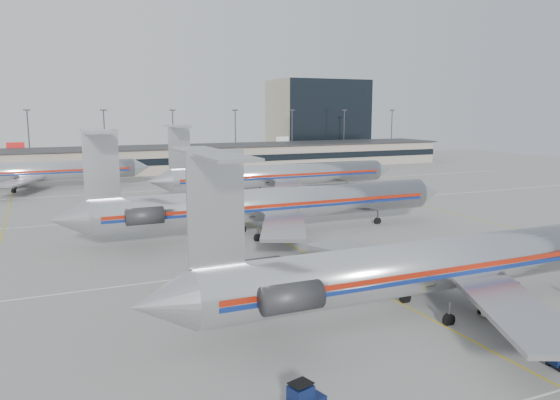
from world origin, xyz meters
TOP-DOWN VIEW (x-y plane):
  - ground at (0.00, 0.00)m, footprint 260.00×260.00m
  - apron_markings at (0.00, 10.00)m, footprint 160.00×0.15m
  - terminal at (0.00, 97.97)m, footprint 162.00×17.00m
  - light_mast_row at (0.00, 112.00)m, footprint 163.60×0.40m
  - distant_building at (62.00, 128.00)m, footprint 30.00×20.00m
  - jet_foreground at (2.56, -5.81)m, footprint 48.96×28.83m
  - jet_second_row at (-0.44, 23.11)m, footprint 50.40×29.68m
  - jet_third_row at (13.14, 51.11)m, footprint 46.84×28.81m
  - jet_back_row at (-27.76, 76.20)m, footprint 45.11×27.75m
  - tug_left at (-14.04, -14.32)m, footprint 2.24×1.54m
  - cart_outer at (3.78, -13.37)m, footprint 1.79×1.23m
  - belt_loader at (5.29, -8.22)m, footprint 4.13×2.48m
  - ramp_worker_near at (4.92, -9.47)m, footprint 0.59×0.68m

SIDE VIEW (x-z plane):
  - ground at x=0.00m, z-range 0.00..0.00m
  - apron_markings at x=0.00m, z-range 0.00..0.02m
  - cart_outer at x=3.78m, z-range 0.03..1.04m
  - belt_loader at x=5.29m, z-range -0.49..1.63m
  - tug_left at x=-14.04m, z-range -0.07..1.59m
  - ramp_worker_near at x=4.92m, z-range 0.00..1.58m
  - terminal at x=0.00m, z-range 0.03..6.28m
  - jet_back_row at x=-27.76m, z-range -2.59..9.75m
  - jet_third_row at x=13.14m, z-range -2.68..10.12m
  - jet_foreground at x=2.56m, z-range -2.69..10.13m
  - jet_second_row at x=-0.44m, z-range -2.77..10.42m
  - light_mast_row at x=0.00m, z-range 0.94..16.22m
  - distant_building at x=62.00m, z-range 0.00..25.00m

